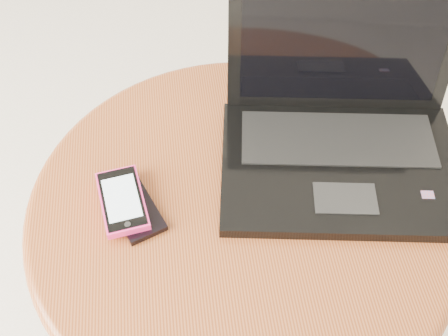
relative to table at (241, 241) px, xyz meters
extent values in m
cylinder|color=brown|center=(0.00, 0.00, -0.14)|extent=(0.10, 0.10, 0.43)
cylinder|color=maroon|center=(0.00, 0.00, 0.09)|extent=(0.58, 0.58, 0.03)
torus|color=maroon|center=(0.00, 0.00, 0.09)|extent=(0.61, 0.61, 0.03)
cube|color=black|center=(0.15, 0.04, 0.11)|extent=(0.37, 0.29, 0.02)
cube|color=black|center=(0.15, 0.08, 0.12)|extent=(0.30, 0.15, 0.00)
cube|color=black|center=(0.14, -0.03, 0.12)|extent=(0.09, 0.06, 0.00)
cube|color=red|center=(0.25, -0.03, 0.12)|extent=(0.02, 0.02, 0.00)
cube|color=black|center=(0.17, 0.17, 0.22)|extent=(0.33, 0.09, 0.21)
cube|color=black|center=(0.17, 0.17, 0.22)|extent=(0.30, 0.08, 0.17)
cube|color=black|center=(-0.15, 0.00, 0.11)|extent=(0.09, 0.12, 0.01)
cube|color=#B1266F|center=(-0.17, 0.05, 0.11)|extent=(0.05, 0.03, 0.00)
cube|color=#FC2B80|center=(-0.17, 0.01, 0.12)|extent=(0.07, 0.12, 0.01)
cube|color=black|center=(-0.17, 0.01, 0.12)|extent=(0.07, 0.11, 0.00)
cube|color=silver|center=(-0.17, 0.01, 0.13)|extent=(0.06, 0.08, 0.00)
cylinder|color=black|center=(-0.16, -0.03, 0.13)|extent=(0.01, 0.01, 0.00)
camera|label=1|loc=(-0.08, -0.47, 0.76)|focal=46.15mm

